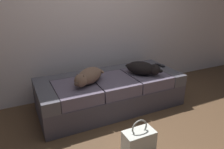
{
  "coord_description": "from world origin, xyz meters",
  "views": [
    {
      "loc": [
        -1.18,
        -1.49,
        1.55
      ],
      "look_at": [
        0.0,
        0.95,
        0.51
      ],
      "focal_mm": 34.58,
      "sensor_mm": 36.0,
      "label": 1
    }
  ],
  "objects": [
    {
      "name": "back_wall",
      "position": [
        0.0,
        1.63,
        1.4
      ],
      "size": [
        6.4,
        0.1,
        2.8
      ],
      "primitive_type": "cube",
      "color": "white",
      "rests_on": "ground"
    },
    {
      "name": "ground_plane",
      "position": [
        0.0,
        0.0,
        0.0
      ],
      "size": [
        10.0,
        10.0,
        0.0
      ],
      "primitive_type": "plane",
      "color": "brown"
    },
    {
      "name": "dog_tan",
      "position": [
        -0.35,
        0.91,
        0.55
      ],
      "size": [
        0.51,
        0.45,
        0.19
      ],
      "color": "brown",
      "rests_on": "couch"
    },
    {
      "name": "tv_remote",
      "position": [
        0.9,
        1.07,
        0.47
      ],
      "size": [
        0.06,
        0.15,
        0.02
      ],
      "primitive_type": "cube",
      "rotation": [
        0.0,
        0.0,
        0.12
      ],
      "color": "black",
      "rests_on": "couch"
    },
    {
      "name": "handbag",
      "position": [
        -0.15,
        0.02,
        0.13
      ],
      "size": [
        0.32,
        0.18,
        0.38
      ],
      "color": "silver",
      "rests_on": "ground"
    },
    {
      "name": "couch",
      "position": [
        0.0,
        1.0,
        0.23
      ],
      "size": [
        1.98,
        0.85,
        0.46
      ],
      "color": "#48434F",
      "rests_on": "ground"
    },
    {
      "name": "dog_dark",
      "position": [
        0.45,
        0.87,
        0.55
      ],
      "size": [
        0.44,
        0.48,
        0.19
      ],
      "color": "black",
      "rests_on": "couch"
    }
  ]
}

